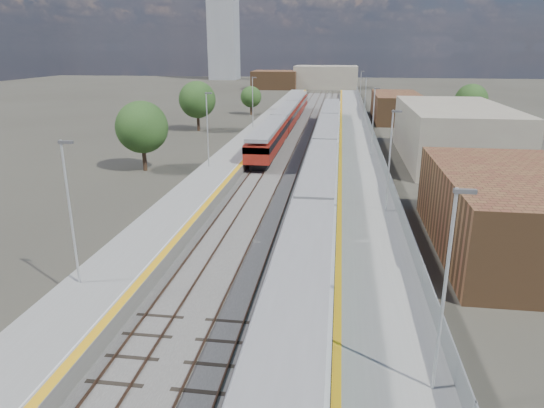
# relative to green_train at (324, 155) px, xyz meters

# --- Properties ---
(ground) EXTENTS (320.00, 320.00, 0.00)m
(ground) POSITION_rel_green_train_xyz_m (-1.50, 14.63, -2.27)
(ground) COLOR #47443A
(ground) RESTS_ON ground
(ballast_bed) EXTENTS (10.50, 155.00, 0.06)m
(ballast_bed) POSITION_rel_green_train_xyz_m (-3.75, 17.13, -2.24)
(ballast_bed) COLOR #565451
(ballast_bed) RESTS_ON ground
(tracks) EXTENTS (8.96, 160.00, 0.17)m
(tracks) POSITION_rel_green_train_xyz_m (-3.15, 18.81, -2.17)
(tracks) COLOR #4C3323
(tracks) RESTS_ON ground
(platform_right) EXTENTS (4.70, 155.00, 8.52)m
(platform_right) POSITION_rel_green_train_xyz_m (3.78, 17.12, -1.74)
(platform_right) COLOR slate
(platform_right) RESTS_ON ground
(platform_left) EXTENTS (4.30, 155.00, 8.52)m
(platform_left) POSITION_rel_green_train_xyz_m (-10.55, 17.12, -1.76)
(platform_left) COLOR slate
(platform_left) RESTS_ON ground
(buildings) EXTENTS (72.00, 185.50, 40.00)m
(buildings) POSITION_rel_green_train_xyz_m (-19.62, 103.23, 8.43)
(buildings) COLOR brown
(buildings) RESTS_ON ground
(green_train) EXTENTS (2.93, 81.64, 3.23)m
(green_train) POSITION_rel_green_train_xyz_m (0.00, 0.00, 0.00)
(green_train) COLOR black
(green_train) RESTS_ON ground
(red_train) EXTENTS (2.85, 57.83, 3.60)m
(red_train) POSITION_rel_green_train_xyz_m (-7.00, 28.64, -0.15)
(red_train) COLOR black
(red_train) RESTS_ON ground
(tree_a) EXTENTS (5.49, 5.49, 7.44)m
(tree_a) POSITION_rel_green_train_xyz_m (-19.21, 0.09, 2.41)
(tree_a) COLOR #382619
(tree_a) RESTS_ON ground
(tree_b) EXTENTS (5.74, 5.74, 7.77)m
(tree_b) POSITION_rel_green_train_xyz_m (-20.77, 26.18, 2.62)
(tree_b) COLOR #382619
(tree_b) RESTS_ON ground
(tree_c) EXTENTS (4.08, 4.08, 5.53)m
(tree_c) POSITION_rel_green_train_xyz_m (-15.90, 46.36, 1.20)
(tree_c) COLOR #382619
(tree_c) RESTS_ON ground
(tree_d) EXTENTS (5.23, 5.23, 7.08)m
(tree_d) POSITION_rel_green_train_xyz_m (22.69, 35.92, 2.18)
(tree_d) COLOR #382619
(tree_d) RESTS_ON ground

